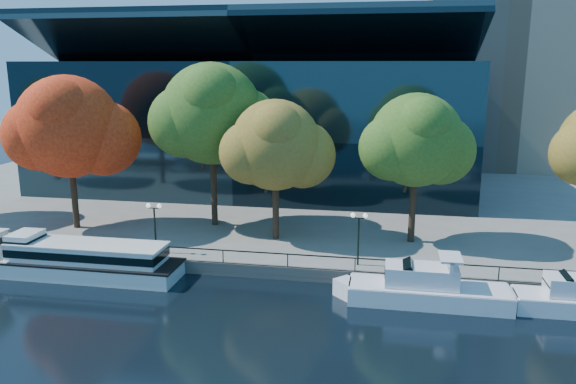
% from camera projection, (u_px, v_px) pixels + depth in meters
% --- Properties ---
extents(ground, '(160.00, 160.00, 0.00)m').
position_uv_depth(ground, '(210.00, 291.00, 39.84)').
color(ground, black).
rests_on(ground, ground).
extents(promenade, '(90.00, 67.08, 1.00)m').
position_uv_depth(promenade, '(295.00, 181.00, 74.61)').
color(promenade, slate).
rests_on(promenade, ground).
extents(railing, '(88.20, 0.08, 0.99)m').
position_uv_depth(railing, '(223.00, 250.00, 42.52)').
color(railing, black).
rests_on(railing, promenade).
extents(convention_building, '(50.00, 24.57, 21.43)m').
position_uv_depth(convention_building, '(258.00, 124.00, 69.12)').
color(convention_building, black).
rests_on(convention_building, ground).
extents(tour_boat, '(16.75, 3.74, 3.18)m').
position_uv_depth(tour_boat, '(76.00, 259.00, 42.47)').
color(tour_boat, silver).
rests_on(tour_boat, ground).
extents(cruiser_near, '(11.79, 3.04, 3.42)m').
position_uv_depth(cruiser_near, '(422.00, 288.00, 37.65)').
color(cruiser_near, silver).
rests_on(cruiser_near, ground).
extents(cruiser_far, '(9.49, 2.63, 3.10)m').
position_uv_depth(cruiser_far, '(576.00, 298.00, 36.16)').
color(cruiser_far, silver).
rests_on(cruiser_far, ground).
extents(tree_1, '(11.40, 9.35, 13.86)m').
position_uv_depth(tree_1, '(70.00, 129.00, 49.74)').
color(tree_1, black).
rests_on(tree_1, promenade).
extents(tree_2, '(11.46, 9.40, 14.95)m').
position_uv_depth(tree_2, '(214.00, 116.00, 50.38)').
color(tree_2, black).
rests_on(tree_2, promenade).
extents(tree_3, '(9.54, 7.82, 11.96)m').
position_uv_depth(tree_3, '(277.00, 147.00, 46.72)').
color(tree_3, black).
rests_on(tree_3, promenade).
extents(tree_4, '(9.61, 7.88, 12.51)m').
position_uv_depth(tree_4, '(418.00, 142.00, 45.73)').
color(tree_4, black).
rests_on(tree_4, promenade).
extents(lamp_1, '(1.26, 0.36, 4.03)m').
position_uv_depth(lamp_1, '(154.00, 216.00, 44.31)').
color(lamp_1, black).
rests_on(lamp_1, promenade).
extents(lamp_2, '(1.26, 0.36, 4.03)m').
position_uv_depth(lamp_2, '(359.00, 227.00, 41.50)').
color(lamp_2, black).
rests_on(lamp_2, promenade).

